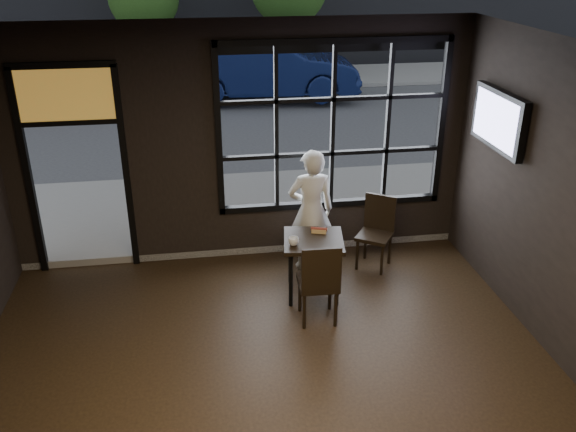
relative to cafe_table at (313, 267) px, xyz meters
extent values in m
cube|color=black|center=(-0.73, -2.33, 2.83)|extent=(6.00, 7.00, 0.02)
cube|color=black|center=(0.47, 1.17, 1.42)|extent=(3.06, 0.12, 2.28)
cube|color=orange|center=(-2.83, 1.17, 1.97)|extent=(1.20, 0.06, 0.70)
cube|color=#545456|center=(-0.73, 21.67, -0.40)|extent=(60.00, 41.00, 0.04)
cube|color=black|center=(0.00, 0.00, 0.00)|extent=(0.81, 0.81, 0.77)
cube|color=black|center=(-0.05, -0.54, 0.13)|extent=(0.46, 0.46, 1.02)
cube|color=black|center=(0.94, 0.56, 0.10)|extent=(0.59, 0.59, 0.98)
imported|color=silver|center=(0.10, 0.69, 0.44)|extent=(0.61, 0.40, 1.66)
imported|color=silver|center=(-0.26, -0.12, 0.43)|extent=(0.14, 0.14, 0.10)
cube|color=black|center=(2.20, 0.06, 1.73)|extent=(0.13, 1.17, 0.68)
imported|color=#0E1945|center=(0.64, 9.86, 0.53)|extent=(5.01, 2.02, 1.62)
imported|color=#531023|center=(-4.83, 9.78, 0.45)|extent=(4.48, 2.20, 1.47)
cylinder|color=#332114|center=(-2.58, 12.88, 0.56)|extent=(0.17, 0.17, 1.89)
cylinder|color=#332114|center=(1.68, 12.53, 0.67)|extent=(0.19, 0.19, 2.11)
camera|label=1|loc=(-1.32, -6.41, 3.67)|focal=38.00mm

